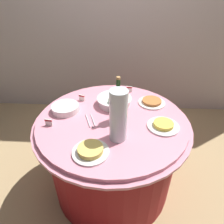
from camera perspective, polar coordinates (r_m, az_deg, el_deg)
name	(u,v)px	position (r m, az deg, el deg)	size (l,w,h in m)	color
ground_plane	(112,181)	(1.97, 0.00, -19.55)	(6.00, 6.00, 0.00)	tan
back_wall	(118,11)	(2.60, 1.90, 27.48)	(4.40, 0.10, 2.60)	beige
buffet_table	(112,153)	(1.68, 0.00, -11.85)	(1.16, 1.16, 0.74)	maroon
broccoli_bowl	(115,100)	(1.58, 0.82, 3.59)	(0.28, 0.28, 0.12)	white
plate_stack	(65,108)	(1.55, -13.46, 1.10)	(0.21, 0.21, 0.05)	white
wine_bottle	(118,105)	(1.35, 1.72, 2.14)	(0.07, 0.07, 0.34)	#193919
decorative_fruit_vase	(118,118)	(1.17, 1.86, -1.88)	(0.11, 0.11, 0.34)	silver
serving_tongs	(90,121)	(1.42, -6.30, -2.58)	(0.10, 0.17, 0.01)	silver
food_plate_fried_egg	(163,125)	(1.39, 14.75, -3.77)	(0.22, 0.22, 0.04)	white
food_plate_noodles	(91,150)	(1.17, -6.29, -11.12)	(0.22, 0.22, 0.04)	white
food_plate_peanuts	(152,102)	(1.64, 11.52, 2.89)	(0.22, 0.22, 0.03)	white
label_placard_front	(49,122)	(1.42, -18.04, -2.83)	(0.05, 0.01, 0.05)	white
label_placard_mid	(82,97)	(1.66, -8.83, 4.23)	(0.05, 0.03, 0.05)	white
label_placard_rear	(129,89)	(1.79, 5.08, 6.76)	(0.05, 0.01, 0.05)	white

